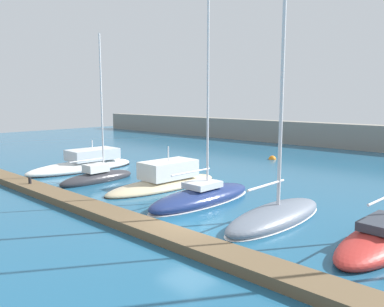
{
  "coord_description": "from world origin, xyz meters",
  "views": [
    {
      "loc": [
        12.13,
        -12.73,
        6.16
      ],
      "look_at": [
        -3.29,
        3.66,
        2.93
      ],
      "focal_mm": 36.0,
      "sensor_mm": 36.0,
      "label": 1
    }
  ],
  "objects_px": {
    "sailboat_slate_fifth": "(276,214)",
    "motorboat_white_nearest": "(84,165)",
    "mooring_buoy_orange": "(272,159)",
    "motorboat_sand_third": "(165,181)",
    "sailboat_navy_fourth": "(202,197)",
    "dock_bollard": "(30,180)",
    "sailboat_charcoal_second": "(98,177)"
  },
  "relations": [
    {
      "from": "motorboat_sand_third",
      "to": "dock_bollard",
      "type": "bearing_deg",
      "value": 142.49
    },
    {
      "from": "motorboat_white_nearest",
      "to": "mooring_buoy_orange",
      "type": "distance_m",
      "value": 18.5
    },
    {
      "from": "motorboat_sand_third",
      "to": "sailboat_charcoal_second",
      "type": "bearing_deg",
      "value": 118.7
    },
    {
      "from": "sailboat_navy_fourth",
      "to": "motorboat_sand_third",
      "type": "bearing_deg",
      "value": 75.23
    },
    {
      "from": "motorboat_white_nearest",
      "to": "sailboat_charcoal_second",
      "type": "distance_m",
      "value": 5.31
    },
    {
      "from": "sailboat_charcoal_second",
      "to": "sailboat_slate_fifth",
      "type": "xyz_separation_m",
      "value": [
        14.61,
        0.98,
        -0.01
      ]
    },
    {
      "from": "mooring_buoy_orange",
      "to": "dock_bollard",
      "type": "height_order",
      "value": "dock_bollard"
    },
    {
      "from": "sailboat_navy_fourth",
      "to": "sailboat_charcoal_second",
      "type": "bearing_deg",
      "value": 97.28
    },
    {
      "from": "motorboat_sand_third",
      "to": "sailboat_slate_fifth",
      "type": "xyz_separation_m",
      "value": [
        9.7,
        -1.37,
        -0.05
      ]
    },
    {
      "from": "sailboat_slate_fifth",
      "to": "mooring_buoy_orange",
      "type": "height_order",
      "value": "sailboat_slate_fifth"
    },
    {
      "from": "sailboat_navy_fourth",
      "to": "mooring_buoy_orange",
      "type": "bearing_deg",
      "value": 19.28
    },
    {
      "from": "sailboat_slate_fifth",
      "to": "sailboat_charcoal_second",
      "type": "bearing_deg",
      "value": 93.73
    },
    {
      "from": "sailboat_charcoal_second",
      "to": "motorboat_sand_third",
      "type": "distance_m",
      "value": 5.44
    },
    {
      "from": "sailboat_charcoal_second",
      "to": "mooring_buoy_orange",
      "type": "relative_size",
      "value": 14.61
    },
    {
      "from": "motorboat_white_nearest",
      "to": "sailboat_navy_fourth",
      "type": "xyz_separation_m",
      "value": [
        14.48,
        -0.85,
        -0.1
      ]
    },
    {
      "from": "motorboat_white_nearest",
      "to": "mooring_buoy_orange",
      "type": "xyz_separation_m",
      "value": [
        8.83,
        16.25,
        -0.44
      ]
    },
    {
      "from": "sailboat_charcoal_second",
      "to": "sailboat_slate_fifth",
      "type": "height_order",
      "value": "sailboat_slate_fifth"
    },
    {
      "from": "sailboat_navy_fourth",
      "to": "dock_bollard",
      "type": "bearing_deg",
      "value": 119.15
    },
    {
      "from": "sailboat_slate_fifth",
      "to": "dock_bollard",
      "type": "bearing_deg",
      "value": 109.54
    },
    {
      "from": "motorboat_sand_third",
      "to": "sailboat_navy_fourth",
      "type": "distance_m",
      "value": 4.79
    },
    {
      "from": "motorboat_white_nearest",
      "to": "dock_bollard",
      "type": "relative_size",
      "value": 22.57
    },
    {
      "from": "sailboat_charcoal_second",
      "to": "motorboat_white_nearest",
      "type": "bearing_deg",
      "value": 68.15
    },
    {
      "from": "motorboat_white_nearest",
      "to": "sailboat_slate_fifth",
      "type": "relative_size",
      "value": 0.62
    },
    {
      "from": "motorboat_white_nearest",
      "to": "motorboat_sand_third",
      "type": "relative_size",
      "value": 1.04
    },
    {
      "from": "sailboat_charcoal_second",
      "to": "motorboat_sand_third",
      "type": "height_order",
      "value": "sailboat_charcoal_second"
    },
    {
      "from": "motorboat_white_nearest",
      "to": "mooring_buoy_orange",
      "type": "relative_size",
      "value": 13.0
    },
    {
      "from": "motorboat_sand_third",
      "to": "sailboat_navy_fourth",
      "type": "xyz_separation_m",
      "value": [
        4.61,
        -1.3,
        -0.06
      ]
    },
    {
      "from": "motorboat_white_nearest",
      "to": "sailboat_charcoal_second",
      "type": "height_order",
      "value": "sailboat_charcoal_second"
    },
    {
      "from": "sailboat_charcoal_second",
      "to": "dock_bollard",
      "type": "bearing_deg",
      "value": 166.0
    },
    {
      "from": "sailboat_slate_fifth",
      "to": "motorboat_white_nearest",
      "type": "bearing_deg",
      "value": 87.22
    },
    {
      "from": "sailboat_charcoal_second",
      "to": "sailboat_navy_fourth",
      "type": "bearing_deg",
      "value": -84.69
    },
    {
      "from": "sailboat_charcoal_second",
      "to": "motorboat_sand_third",
      "type": "bearing_deg",
      "value": -65.36
    }
  ]
}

